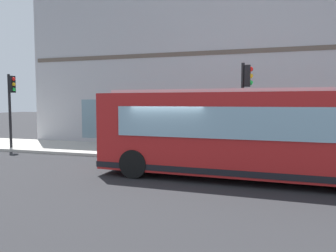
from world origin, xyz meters
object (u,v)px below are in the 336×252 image
fire_hydrant (276,152)px  pedestrian_by_light_pole (171,130)px  traffic_light_near_corner (245,93)px  traffic_light_down_block (11,97)px  newspaper_vending_box (115,141)px  pedestrian_near_hydrant (231,132)px  city_bus_nearside (243,134)px

fire_hydrant → pedestrian_by_light_pole: 5.89m
traffic_light_near_corner → pedestrian_by_light_pole: (2.61, 4.07, -1.88)m
traffic_light_down_block → pedestrian_by_light_pole: 8.88m
fire_hydrant → traffic_light_down_block: bearing=90.4°
pedestrian_by_light_pole → traffic_light_down_block: bearing=106.0°
traffic_light_near_corner → traffic_light_down_block: (0.21, 12.43, -0.09)m
fire_hydrant → pedestrian_by_light_pole: bearing=66.9°
fire_hydrant → newspaper_vending_box: size_ratio=0.82×
pedestrian_near_hydrant → newspaper_vending_box: (-1.51, 5.83, -0.51)m
traffic_light_down_block → pedestrian_near_hydrant: traffic_light_down_block is taller
traffic_light_down_block → fire_hydrant: 13.96m
fire_hydrant → newspaper_vending_box: 8.02m
pedestrian_near_hydrant → newspaper_vending_box: bearing=104.5°
city_bus_nearside → traffic_light_near_corner: (2.74, 0.10, 1.48)m
traffic_light_near_corner → traffic_light_down_block: size_ratio=1.03×
traffic_light_down_block → pedestrian_by_light_pole: traffic_light_down_block is taller
pedestrian_by_light_pole → newspaper_vending_box: bearing=120.6°
traffic_light_near_corner → traffic_light_down_block: bearing=89.0°
traffic_light_near_corner → pedestrian_by_light_pole: 5.19m
city_bus_nearside → pedestrian_by_light_pole: 6.81m
fire_hydrant → pedestrian_by_light_pole: size_ratio=0.43×
city_bus_nearside → pedestrian_by_light_pole: size_ratio=5.84×
traffic_light_near_corner → fire_hydrant: bearing=-76.5°
city_bus_nearside → traffic_light_down_block: 12.95m
traffic_light_down_block → city_bus_nearside: bearing=-103.3°
newspaper_vending_box → fire_hydrant: bearing=-95.5°
traffic_light_near_corner → newspaper_vending_box: traffic_light_near_corner is taller
traffic_light_down_block → pedestrian_by_light_pole: bearing=-74.0°
city_bus_nearside → traffic_light_down_block: (2.96, 12.53, 1.38)m
traffic_light_near_corner → pedestrian_near_hydrant: size_ratio=2.47×
pedestrian_near_hydrant → pedestrian_by_light_pole: pedestrian_by_light_pole is taller
traffic_light_near_corner → newspaper_vending_box: 7.18m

